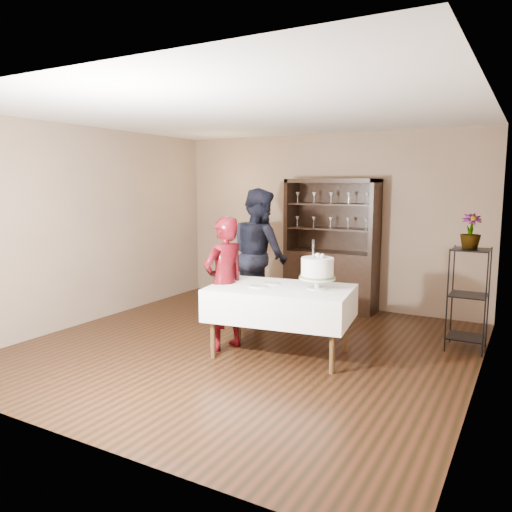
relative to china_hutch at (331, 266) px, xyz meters
The scene contains 14 objects.
floor 2.36m from the china_hutch, 95.08° to the right, with size 5.00×5.00×0.00m, color black.
ceiling 3.04m from the china_hutch, 95.08° to the right, with size 5.00×5.00×0.00m, color silver.
back_wall 0.76m from the china_hutch, 128.88° to the left, with size 5.00×0.02×2.70m, color brown.
wall_left 3.58m from the china_hutch, 140.17° to the right, with size 0.02×5.00×2.70m, color brown.
wall_right 3.29m from the china_hutch, 44.39° to the right, with size 0.02×5.00×2.70m, color brown.
china_hutch is the anchor object (origin of this frame).
plant_etagere 2.33m from the china_hutch, 26.83° to the right, with size 0.42×0.42×1.20m.
cake_table 2.28m from the china_hutch, 83.28° to the right, with size 1.69×1.18×0.78m.
woman 2.43m from the china_hutch, 99.65° to the right, with size 0.57×0.37×1.56m, color #39050E.
man 1.31m from the china_hutch, 120.40° to the right, with size 0.91×0.71×1.87m, color black.
cake 2.29m from the china_hutch, 73.08° to the right, with size 0.40×0.40×0.54m.
plate_near 2.39m from the china_hutch, 88.95° to the right, with size 0.21×0.21×0.01m, color white.
plate_far 2.18m from the china_hutch, 87.38° to the right, with size 0.20×0.20×0.01m, color white.
potted_plant 2.41m from the china_hutch, 26.21° to the right, with size 0.22×0.22×0.40m, color #517236.
Camera 1 is at (2.90, -4.91, 1.92)m, focal length 35.00 mm.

